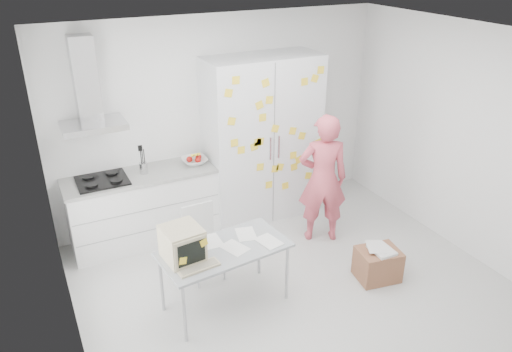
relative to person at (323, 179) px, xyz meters
name	(u,v)px	position (x,y,z in m)	size (l,w,h in m)	color
floor	(294,287)	(-0.81, -0.75, -0.84)	(4.50, 4.00, 0.02)	silver
walls	(265,152)	(-0.81, -0.03, 0.52)	(4.52, 4.01, 2.70)	white
ceiling	(304,39)	(-0.81, -0.75, 1.87)	(4.50, 4.00, 0.02)	white
counter_run	(144,207)	(-2.01, 0.95, -0.36)	(1.84, 0.63, 1.28)	white
range_hood	(88,92)	(-2.46, 1.09, 1.13)	(0.70, 0.48, 1.01)	silver
tall_cabinet	(262,139)	(-0.36, 0.92, 0.27)	(1.50, 0.68, 2.20)	silver
person	(323,179)	(0.00, 0.00, 0.00)	(0.61, 0.40, 1.66)	#D15160
desk	(199,247)	(-1.87, -0.67, -0.05)	(1.36, 0.79, 1.03)	#979CA1
chair	(202,237)	(-1.62, -0.07, -0.35)	(0.40, 0.40, 0.86)	silver
cardboard_box	(378,264)	(0.11, -1.02, -0.64)	(0.51, 0.43, 0.40)	#8D5A3D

